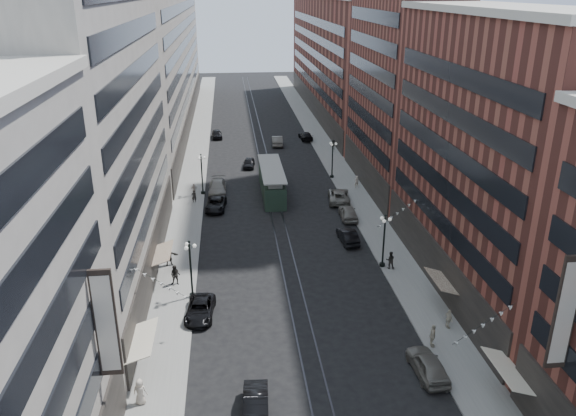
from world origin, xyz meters
name	(u,v)px	position (x,y,z in m)	size (l,w,h in m)	color
ground	(269,180)	(0.00, 60.00, 0.00)	(220.00, 220.00, 0.00)	black
sidewalk_west	(195,162)	(-11.00, 70.00, 0.07)	(4.00, 180.00, 0.15)	gray
sidewalk_east	(332,158)	(11.00, 70.00, 0.07)	(4.00, 180.00, 0.15)	gray
rail_west	(260,161)	(-0.70, 70.00, 0.01)	(0.12, 180.00, 0.02)	#2D2D33
rail_east	(269,160)	(0.70, 70.00, 0.01)	(0.12, 180.00, 0.02)	#2D2D33
building_west_mid	(95,134)	(-17.00, 33.00, 14.00)	(8.00, 36.00, 28.00)	#A69F93
building_west_far	(166,59)	(-17.00, 96.00, 13.00)	(8.00, 90.00, 26.00)	#A69F93
building_east_mid	(491,160)	(17.00, 28.00, 12.00)	(8.00, 30.00, 24.00)	brown
building_east_tower	(403,29)	(17.00, 56.00, 21.00)	(8.00, 26.00, 42.00)	brown
building_east_far	(332,57)	(17.00, 105.00, 12.00)	(8.00, 72.00, 24.00)	brown
lamppost_sw_far	(191,267)	(-9.20, 28.00, 3.10)	(1.03, 1.14, 5.52)	black
lamppost_sw_mid	(202,173)	(-9.20, 55.00, 3.10)	(1.03, 1.14, 5.52)	black
lamppost_se_far	(384,239)	(9.20, 32.00, 3.10)	(1.03, 1.14, 5.52)	black
lamppost_se_mid	(332,158)	(9.20, 60.00, 3.10)	(1.03, 1.14, 5.52)	black
streetcar	(272,182)	(0.00, 54.34, 1.69)	(2.93, 13.24, 3.66)	#233729
car_2	(200,309)	(-8.40, 24.91, 0.68)	(2.25, 4.87, 1.35)	black
car_4	(428,365)	(8.09, 15.51, 0.82)	(1.93, 4.79, 1.63)	slate
car_5	(256,407)	(-4.37, 12.58, 0.77)	(1.62, 4.65, 1.53)	black
pedestrian_1	(140,392)	(-11.90, 14.44, 1.09)	(0.92, 0.50, 1.88)	#BFB19E
pedestrian_2	(175,275)	(-10.85, 30.43, 1.11)	(0.93, 0.51, 1.92)	black
pedestrian_4	(433,336)	(9.50, 18.54, 1.10)	(1.11, 0.51, 1.90)	#BCB39C
car_7	(216,204)	(-7.41, 49.41, 0.71)	(2.35, 5.11, 1.42)	black
car_8	(217,187)	(-7.26, 55.46, 0.82)	(2.29, 5.64, 1.64)	gray
car_9	(217,134)	(-7.67, 85.20, 0.75)	(1.77, 4.39, 1.50)	black
car_10	(348,236)	(7.00, 38.16, 0.73)	(1.56, 4.46, 1.47)	black
car_11	(339,196)	(8.40, 50.55, 0.79)	(2.64, 5.72, 1.59)	gray
car_12	(306,136)	(8.40, 82.38, 0.72)	(2.02, 4.96, 1.44)	black
car_13	(249,163)	(-2.56, 66.62, 0.69)	(1.64, 4.08, 1.39)	black
car_14	(277,141)	(2.91, 79.02, 0.84)	(1.79, 5.13, 1.69)	#636058
pedestrian_5	(169,256)	(-11.81, 34.47, 1.12)	(1.80, 0.52, 1.94)	black
pedestrian_6	(194,190)	(-10.30, 54.48, 0.96)	(0.95, 0.43, 1.62)	#BCAC9C
pedestrian_7	(390,260)	(9.82, 31.47, 1.05)	(0.87, 0.48, 1.79)	black
pedestrian_8	(356,181)	(11.78, 55.33, 0.99)	(0.62, 0.40, 1.69)	beige
pedestrian_9	(334,145)	(12.13, 74.69, 1.02)	(1.13, 0.47, 1.74)	black
car_extra_0	(348,212)	(8.40, 44.72, 0.80)	(1.89, 4.71, 1.60)	gray
pedestrian_extra_0	(194,196)	(-10.20, 51.85, 0.97)	(0.60, 0.39, 1.65)	black
pedestrian_extra_1	(449,319)	(11.65, 20.82, 0.99)	(0.98, 0.45, 1.68)	beige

